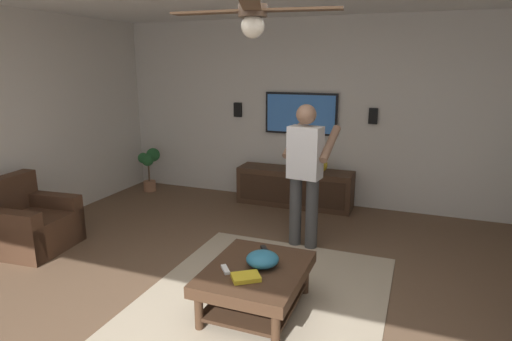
{
  "coord_description": "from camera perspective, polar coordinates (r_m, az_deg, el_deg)",
  "views": [
    {
      "loc": [
        -2.92,
        -1.32,
        2.06
      ],
      "look_at": [
        0.96,
        0.19,
        1.02
      ],
      "focal_mm": 30.01,
      "sensor_mm": 36.0,
      "label": 1
    }
  ],
  "objects": [
    {
      "name": "armchair",
      "position": [
        5.54,
        -28.06,
        -6.43
      ],
      "size": [
        0.87,
        0.88,
        0.82
      ],
      "rotation": [
        0.0,
        0.0,
        -1.48
      ],
      "color": "#472D1E",
      "rests_on": "ground"
    },
    {
      "name": "tv",
      "position": [
        6.4,
        5.99,
        7.55
      ],
      "size": [
        0.05,
        1.09,
        0.61
      ],
      "rotation": [
        0.0,
        0.0,
        3.14
      ],
      "color": "black"
    },
    {
      "name": "vase_round",
      "position": [
        6.15,
        8.5,
        0.74
      ],
      "size": [
        0.22,
        0.22,
        0.22
      ],
      "primitive_type": "sphere",
      "color": "gold",
      "rests_on": "media_console"
    },
    {
      "name": "media_console",
      "position": [
        6.38,
        5.17,
        -2.25
      ],
      "size": [
        0.45,
        1.7,
        0.55
      ],
      "rotation": [
        0.0,
        0.0,
        3.14
      ],
      "color": "#422B1C",
      "rests_on": "ground"
    },
    {
      "name": "coffee_table",
      "position": [
        3.73,
        -0.02,
        -14.25
      ],
      "size": [
        1.0,
        0.8,
        0.4
      ],
      "color": "#422B1C",
      "rests_on": "ground"
    },
    {
      "name": "person_standing",
      "position": [
        4.79,
        6.59,
        0.35
      ],
      "size": [
        0.58,
        0.59,
        1.64
      ],
      "rotation": [
        0.0,
        0.0,
        -0.14
      ],
      "color": "#3F3F3F",
      "rests_on": "ground"
    },
    {
      "name": "remote_black",
      "position": [
        3.97,
        1.17,
        -10.48
      ],
      "size": [
        0.15,
        0.12,
        0.02
      ],
      "primitive_type": "cube",
      "rotation": [
        0.0,
        0.0,
        3.75
      ],
      "color": "black",
      "rests_on": "coffee_table"
    },
    {
      "name": "ceiling_fan",
      "position": [
        3.07,
        -0.46,
        19.99
      ],
      "size": [
        1.16,
        1.2,
        0.46
      ],
      "color": "#4C3828"
    },
    {
      "name": "potted_plant_short",
      "position": [
        7.22,
        -14.03,
        0.87
      ],
      "size": [
        0.36,
        0.29,
        0.71
      ],
      "color": "#9E6B4C",
      "rests_on": "ground"
    },
    {
      "name": "ground_plane",
      "position": [
        3.81,
        -2.68,
        -18.7
      ],
      "size": [
        7.82,
        7.82,
        0.0
      ],
      "primitive_type": "plane",
      "color": "brown"
    },
    {
      "name": "wall_back_tv",
      "position": [
        6.4,
        9.33,
        7.54
      ],
      "size": [
        0.1,
        6.72,
        2.71
      ],
      "primitive_type": "cube",
      "color": "silver",
      "rests_on": "ground"
    },
    {
      "name": "area_rug",
      "position": [
        4.03,
        1.06,
        -16.61
      ],
      "size": [
        2.47,
        2.11,
        0.01
      ],
      "primitive_type": "cube",
      "color": "tan",
      "rests_on": "ground"
    },
    {
      "name": "wall_speaker_left",
      "position": [
        6.22,
        15.35,
        7.02
      ],
      "size": [
        0.06,
        0.12,
        0.22
      ],
      "primitive_type": "cube",
      "color": "black"
    },
    {
      "name": "bowl",
      "position": [
        3.68,
        0.87,
        -11.73
      ],
      "size": [
        0.28,
        0.28,
        0.13
      ],
      "primitive_type": "ellipsoid",
      "color": "teal",
      "rests_on": "coffee_table"
    },
    {
      "name": "remote_white",
      "position": [
        3.63,
        -4.1,
        -13.02
      ],
      "size": [
        0.14,
        0.13,
        0.02
      ],
      "primitive_type": "cube",
      "rotation": [
        0.0,
        0.0,
        0.68
      ],
      "color": "white",
      "rests_on": "coffee_table"
    },
    {
      "name": "wall_speaker_right",
      "position": [
        6.75,
        -2.43,
        8.1
      ],
      "size": [
        0.06,
        0.12,
        0.22
      ],
      "primitive_type": "cube",
      "color": "black"
    },
    {
      "name": "book",
      "position": [
        3.49,
        -1.36,
        -14.03
      ],
      "size": [
        0.26,
        0.27,
        0.04
      ],
      "primitive_type": "cube",
      "rotation": [
        0.0,
        0.0,
        2.19
      ],
      "color": "gold",
      "rests_on": "coffee_table"
    }
  ]
}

